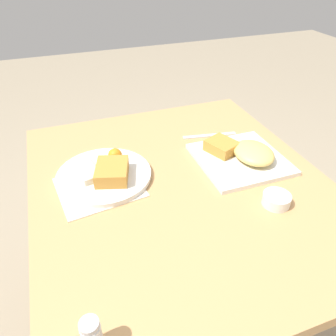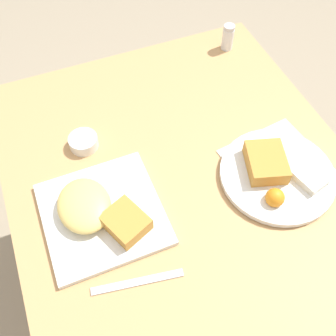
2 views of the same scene
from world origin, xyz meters
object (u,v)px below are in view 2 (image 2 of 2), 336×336
object	(u,v)px
plate_square_near	(99,212)
butter_knife	(138,282)
plate_oval_far	(276,173)
sauce_ramekin	(84,142)
salt_shaker	(228,39)

from	to	relation	value
plate_square_near	butter_knife	bearing A→B (deg)	9.05
plate_square_near	butter_knife	size ratio (longest dim) A/B	1.37
plate_oval_far	butter_knife	size ratio (longest dim) A/B	1.44
sauce_ramekin	butter_knife	xyz separation A→B (m)	(0.39, 0.01, -0.01)
butter_knife	plate_square_near	bearing A→B (deg)	108.80
sauce_ramekin	salt_shaker	size ratio (longest dim) A/B	0.91
plate_oval_far	butter_knife	bearing A→B (deg)	-73.22
plate_oval_far	salt_shaker	xyz separation A→B (m)	(-0.48, 0.11, 0.02)
plate_square_near	plate_oval_far	distance (m)	0.43
salt_shaker	sauce_ramekin	bearing A→B (deg)	-67.78
plate_oval_far	sauce_ramekin	size ratio (longest dim) A/B	3.77
butter_knife	salt_shaker	bearing A→B (deg)	59.39
sauce_ramekin	salt_shaker	bearing A→B (deg)	112.22
plate_square_near	butter_knife	world-z (taller)	plate_square_near
plate_square_near	salt_shaker	world-z (taller)	salt_shaker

